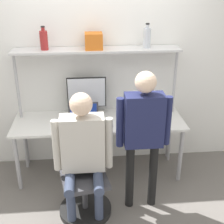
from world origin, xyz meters
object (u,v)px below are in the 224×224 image
Objects in this scene: person_standing at (144,126)px; bottle_clear at (147,37)px; cell_phone at (110,124)px; person_seated at (83,148)px; laptop at (84,118)px; monitor at (87,95)px; storage_box at (94,41)px; office_chair at (84,188)px; bottle_red at (44,40)px.

bottle_clear reaches higher than person_standing.
person_seated is (-0.32, -0.63, 0.06)m from cell_phone.
laptop reaches higher than cell_phone.
laptop is at bearing -162.31° from bottle_clear.
laptop is (-0.05, -0.26, -0.19)m from monitor.
monitor is 3.22× the size of cell_phone.
cell_phone is 0.71× the size of storage_box.
office_chair is 1.71m from bottle_red.
office_chair reaches higher than cell_phone.
person_seated is 6.47× the size of storage_box.
storage_box is (-0.45, 0.85, 0.69)m from person_standing.
storage_box is at bearing 117.94° from person_standing.
storage_box reaches higher than person_standing.
cell_phone is 0.81m from office_chair.
monitor is 0.97m from person_seated.
person_standing is 7.31× the size of storage_box.
storage_box reaches higher than monitor.
bottle_clear is (0.46, 0.30, 0.95)m from cell_phone.
cell_phone is 1.10m from bottle_clear.
laptop is 0.69m from person_seated.
cell_phone is 0.11× the size of person_seated.
storage_box is at bearing 117.68° from cell_phone.
person_seated is at bearing -91.07° from laptop.
person_seated is 1.50m from bottle_clear.
storage_box reaches higher than laptop.
laptop is 1.20m from bottle_clear.
bottle_clear reaches higher than laptop.
laptop is at bearing 168.87° from cell_phone.
bottle_red reaches higher than person_standing.
person_seated is (-0.06, -0.95, -0.19)m from monitor.
office_chair is 1.65m from storage_box.
storage_box is (-0.62, 0.00, -0.03)m from bottle_clear.
monitor is 1.03m from person_standing.
person_standing is at bearing 6.99° from person_seated.
storage_box is (-0.16, 0.30, 0.92)m from cell_phone.
bottle_red is at bearing 180.00° from bottle_clear.
cell_phone is at bearing -62.32° from storage_box.
monitor is at bearing 2.33° from bottle_red.
person_standing is at bearing -100.96° from bottle_clear.
bottle_red is (-0.41, 0.24, 0.88)m from laptop.
bottle_red reaches higher than person_seated.
person_standing is 1.13m from bottle_clear.
storage_box is at bearing 80.30° from person_seated.
storage_box is (0.16, 0.93, 0.86)m from person_seated.
storage_box reaches higher than person_seated.
monitor is at bearing 86.50° from person_seated.
laptop is 0.32m from cell_phone.
office_chair is at bearing 99.47° from person_seated.
person_seated reaches higher than cell_phone.
cell_phone is 0.70m from person_seated.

